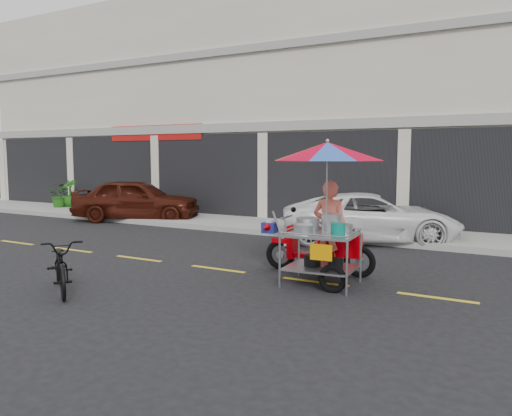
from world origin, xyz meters
The scene contains 9 objects.
ground centered at (0.00, 0.00, 0.00)m, with size 90.00×90.00×0.00m, color black.
sidewalk centered at (0.00, 5.50, 0.07)m, with size 45.00×3.00×0.15m, color gray.
centerline centered at (0.00, 0.00, 0.00)m, with size 42.00×0.10×0.01m, color gold.
maroon_sedan centered at (-8.33, 4.70, 0.71)m, with size 1.67×4.15×1.41m, color #391008.
white_pickup centered at (-0.35, 4.49, 0.61)m, with size 2.04×4.42×1.23m, color white.
plant_tall centered at (-13.08, 5.52, 0.62)m, with size 0.85×0.74×0.95m, color #1D5313.
plant_short centered at (-12.88, 5.81, 0.68)m, with size 0.60×0.60×1.07m, color #1D5313.
near_bicycle centered at (-3.29, -2.54, 0.44)m, with size 0.59×1.68×0.88m, color black.
food_vendor_rig centered at (0.11, 0.17, 1.53)m, with size 2.53×2.00×2.45m.
Camera 1 is at (3.19, -7.83, 2.16)m, focal length 35.00 mm.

